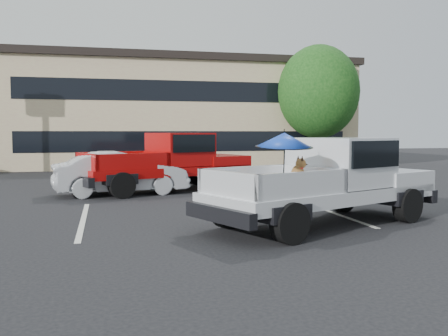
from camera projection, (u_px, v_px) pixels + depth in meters
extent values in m
plane|color=black|center=(232.00, 231.00, 10.13)|extent=(90.00, 90.00, 0.00)
cube|color=silver|center=(83.00, 220.00, 11.37)|extent=(0.12, 5.00, 0.01)
cube|color=silver|center=(326.00, 210.00, 12.76)|extent=(0.12, 5.00, 0.01)
cube|color=tan|center=(179.00, 116.00, 30.75)|extent=(20.00, 8.00, 6.00)
cube|color=black|center=(179.00, 65.00, 30.53)|extent=(20.40, 8.40, 0.40)
cube|color=black|center=(190.00, 141.00, 27.00)|extent=(18.00, 0.08, 1.10)
cube|color=black|center=(190.00, 91.00, 26.80)|extent=(18.00, 0.08, 1.10)
cylinder|color=#332114|center=(318.00, 144.00, 27.64)|extent=(0.32, 0.32, 2.73)
ellipsoid|color=#124012|center=(318.00, 92.00, 27.43)|extent=(4.46, 4.46, 5.13)
cylinder|color=#332114|center=(230.00, 140.00, 34.70)|extent=(0.32, 0.32, 2.86)
ellipsoid|color=#124012|center=(230.00, 97.00, 34.48)|extent=(4.68, 4.68, 5.38)
cylinder|color=black|center=(290.00, 223.00, 8.88)|extent=(0.81, 0.56, 0.76)
cylinder|color=black|center=(228.00, 210.00, 10.35)|extent=(0.81, 0.56, 0.76)
cylinder|color=black|center=(408.00, 205.00, 11.02)|extent=(0.81, 0.56, 0.76)
cylinder|color=black|center=(342.00, 197.00, 12.49)|extent=(0.81, 0.56, 0.76)
cube|color=silver|center=(322.00, 194.00, 10.70)|extent=(5.71, 3.89, 0.28)
cube|color=silver|center=(380.00, 179.00, 11.87)|extent=(2.14, 2.36, 0.46)
cube|color=black|center=(398.00, 193.00, 12.34)|extent=(0.96, 1.88, 0.30)
cube|color=black|center=(219.00, 215.00, 9.07)|extent=(0.94, 1.87, 0.28)
cube|color=silver|center=(340.00, 162.00, 10.97)|extent=(2.24, 2.34, 1.05)
cube|color=black|center=(340.00, 153.00, 10.96)|extent=(2.14, 2.37, 0.55)
cube|color=black|center=(272.00, 197.00, 9.83)|extent=(2.84, 2.60, 0.10)
cube|color=silver|center=(244.00, 178.00, 10.50)|extent=(2.15, 1.00, 0.50)
cube|color=silver|center=(304.00, 185.00, 9.11)|extent=(2.15, 1.00, 0.50)
cube|color=silver|center=(228.00, 185.00, 9.15)|extent=(0.82, 1.73, 0.50)
cube|color=silver|center=(311.00, 178.00, 10.46)|extent=(0.82, 1.73, 0.50)
ellipsoid|color=brown|center=(292.00, 185.00, 10.12)|extent=(0.57, 0.53, 0.30)
cylinder|color=brown|center=(303.00, 186.00, 10.21)|extent=(0.07, 0.07, 0.23)
cylinder|color=brown|center=(298.00, 185.00, 10.33)|extent=(0.07, 0.07, 0.23)
ellipsoid|color=brown|center=(298.00, 175.00, 10.20)|extent=(0.37, 0.35, 0.41)
cylinder|color=red|center=(298.00, 168.00, 10.20)|extent=(0.20, 0.20, 0.04)
sphere|color=brown|center=(301.00, 164.00, 10.24)|extent=(0.22, 0.22, 0.22)
cone|color=black|center=(305.00, 164.00, 10.31)|extent=(0.18, 0.16, 0.10)
cone|color=black|center=(302.00, 158.00, 10.17)|extent=(0.08, 0.08, 0.11)
cone|color=black|center=(298.00, 158.00, 10.26)|extent=(0.08, 0.08, 0.11)
cylinder|color=brown|center=(286.00, 190.00, 10.02)|extent=(0.27, 0.05, 0.09)
cylinder|color=black|center=(284.00, 169.00, 9.51)|extent=(0.02, 0.10, 1.05)
cone|color=#153EBE|center=(284.00, 140.00, 9.47)|extent=(1.10, 1.12, 0.36)
cylinder|color=black|center=(284.00, 132.00, 9.46)|extent=(0.02, 0.02, 0.10)
cylinder|color=black|center=(284.00, 147.00, 9.48)|extent=(1.10, 1.10, 0.09)
cylinder|color=black|center=(122.00, 185.00, 14.99)|extent=(0.85, 0.56, 0.80)
cylinder|color=black|center=(99.00, 180.00, 16.59)|extent=(0.85, 0.56, 0.80)
cylinder|color=black|center=(226.00, 179.00, 17.09)|extent=(0.85, 0.56, 0.80)
cylinder|color=black|center=(197.00, 175.00, 18.70)|extent=(0.85, 0.56, 0.80)
cube|color=#A20909|center=(165.00, 170.00, 16.85)|extent=(6.02, 3.87, 0.29)
cube|color=#A20909|center=(217.00, 162.00, 18.00)|extent=(2.18, 2.44, 0.48)
cube|color=black|center=(235.00, 172.00, 18.47)|extent=(0.92, 2.01, 0.32)
cube|color=black|center=(80.00, 180.00, 15.25)|extent=(0.90, 2.00, 0.29)
cube|color=#A20909|center=(180.00, 149.00, 17.12)|extent=(2.30, 2.42, 1.11)
cube|color=black|center=(180.00, 143.00, 17.11)|extent=(2.19, 2.46, 0.58)
cube|color=black|center=(122.00, 170.00, 16.00)|extent=(2.94, 2.66, 0.11)
cube|color=#A20909|center=(112.00, 159.00, 16.73)|extent=(2.31, 0.94, 0.53)
cube|color=#A20909|center=(134.00, 162.00, 15.22)|extent=(2.31, 0.94, 0.53)
cube|color=#A20909|center=(87.00, 162.00, 15.33)|extent=(0.77, 1.85, 0.53)
cube|color=#A20909|center=(155.00, 160.00, 16.62)|extent=(0.77, 1.85, 0.53)
imported|color=#B7BABF|center=(121.00, 173.00, 15.92)|extent=(4.37, 2.09, 1.38)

